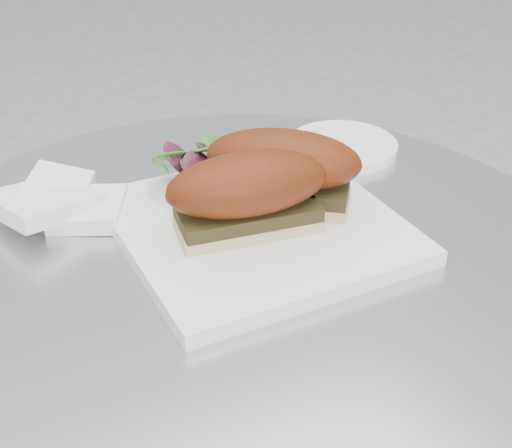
{
  "coord_description": "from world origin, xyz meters",
  "views": [
    {
      "loc": [
        -0.25,
        -0.5,
        1.11
      ],
      "look_at": [
        0.02,
        -0.0,
        0.77
      ],
      "focal_mm": 50.0,
      "sensor_mm": 36.0,
      "label": 1
    }
  ],
  "objects_px": {
    "sandwich_left": "(248,192)",
    "sandwich_right": "(283,167)",
    "saucer": "(342,146)",
    "plate": "(257,227)"
  },
  "relations": [
    {
      "from": "plate",
      "to": "sandwich_left",
      "type": "bearing_deg",
      "value": -142.09
    },
    {
      "from": "plate",
      "to": "saucer",
      "type": "xyz_separation_m",
      "value": [
        0.18,
        0.12,
        -0.0
      ]
    },
    {
      "from": "sandwich_left",
      "to": "saucer",
      "type": "bearing_deg",
      "value": 42.98
    },
    {
      "from": "sandwich_left",
      "to": "sandwich_right",
      "type": "height_order",
      "value": "same"
    },
    {
      "from": "plate",
      "to": "sandwich_right",
      "type": "bearing_deg",
      "value": 21.73
    },
    {
      "from": "saucer",
      "to": "sandwich_right",
      "type": "bearing_deg",
      "value": -144.67
    },
    {
      "from": "sandwich_left",
      "to": "sandwich_right",
      "type": "distance_m",
      "value": 0.06
    },
    {
      "from": "sandwich_right",
      "to": "saucer",
      "type": "distance_m",
      "value": 0.18
    },
    {
      "from": "sandwich_right",
      "to": "saucer",
      "type": "relative_size",
      "value": 1.24
    },
    {
      "from": "plate",
      "to": "saucer",
      "type": "relative_size",
      "value": 1.96
    }
  ]
}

